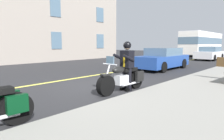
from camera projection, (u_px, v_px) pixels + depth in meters
name	position (u px, v px, depth m)	size (l,w,h in m)	color
ground_plane	(95.00, 86.00, 7.74)	(80.00, 80.00, 0.00)	#28282B
sidewalk_curb	(223.00, 109.00, 4.75)	(60.00, 5.00, 0.15)	gray
lane_center_stripe	(65.00, 80.00, 9.07)	(60.00, 0.16, 0.01)	#E5DB4C
motorcycle_main	(123.00, 79.00, 6.83)	(2.22, 0.63, 1.26)	black
rider_main	(127.00, 61.00, 6.89)	(0.63, 0.56, 1.74)	black
bus_near	(202.00, 43.00, 28.32)	(11.05, 2.70, 3.30)	white
car_silver	(162.00, 59.00, 12.99)	(4.60, 1.92, 1.40)	navy
car_dark	(210.00, 53.00, 20.78)	(4.60, 1.92, 1.40)	silver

